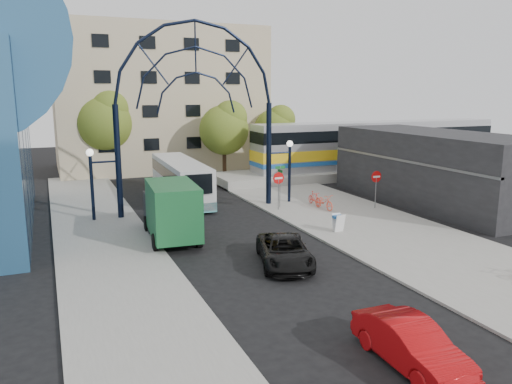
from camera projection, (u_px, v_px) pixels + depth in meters
name	position (u px, v px, depth m)	size (l,w,h in m)	color
ground	(299.00, 287.00, 20.10)	(120.00, 120.00, 0.00)	black
sidewalk_east	(396.00, 237.00, 26.76)	(8.00, 56.00, 0.12)	gray
plaza_west	(113.00, 261.00, 23.02)	(5.00, 50.00, 0.12)	gray
gateway_arch	(196.00, 78.00, 31.06)	(13.64, 0.44, 12.10)	black
stop_sign	(278.00, 182.00, 32.38)	(0.80, 0.07, 2.50)	slate
do_not_enter_sign	(376.00, 180.00, 32.94)	(0.76, 0.07, 2.48)	slate
street_name_sign	(280.00, 178.00, 33.04)	(0.70, 0.70, 2.80)	slate
sandwich_board	(338.00, 221.00, 27.49)	(0.55, 0.61, 0.99)	white
commercial_block_east	(436.00, 168.00, 34.75)	(6.00, 16.00, 5.00)	black
apartment_block	(158.00, 99.00, 51.07)	(20.00, 12.10, 14.00)	#C7B28A
train_platform	(377.00, 170.00, 47.53)	(32.00, 5.00, 0.80)	gray
train_car	(378.00, 144.00, 47.04)	(25.10, 3.05, 4.20)	#B7B7BC
tree_north_a	(226.00, 127.00, 44.94)	(4.48, 4.48, 7.00)	#382314
tree_north_b	(105.00, 120.00, 44.61)	(5.12, 5.12, 8.00)	#382314
tree_north_c	(276.00, 128.00, 49.11)	(4.16, 4.16, 6.50)	#382314
city_bus	(181.00, 180.00, 35.95)	(2.75, 10.57, 2.88)	silver
green_truck	(171.00, 210.00, 26.35)	(2.80, 6.38, 3.14)	black
black_suv	(285.00, 251.00, 22.49)	(2.18, 4.72, 1.31)	black
red_sedan	(411.00, 344.00, 14.16)	(1.42, 4.07, 1.34)	#AA0A0D
bike_near_a	(324.00, 202.00, 32.78)	(0.67, 1.92, 1.01)	#FB4D32
bike_near_b	(314.00, 198.00, 34.05)	(0.44, 1.55, 0.93)	#ED3A2F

